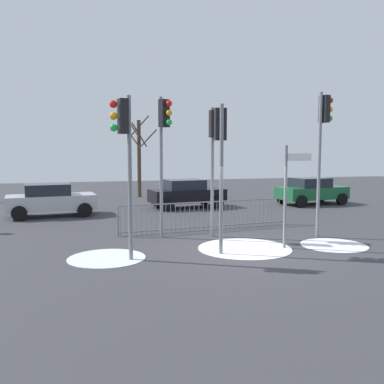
# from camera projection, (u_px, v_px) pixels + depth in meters

# --- Properties ---
(ground_plane) EXTENTS (60.00, 60.00, 0.00)m
(ground_plane) POSITION_uv_depth(u_px,v_px,m) (245.00, 251.00, 12.29)
(ground_plane) COLOR #38383D
(traffic_light_foreground_left) EXTENTS (0.33, 0.57, 4.38)m
(traffic_light_foreground_left) POSITION_uv_depth(u_px,v_px,m) (214.00, 143.00, 13.93)
(traffic_light_foreground_left) COLOR slate
(traffic_light_foreground_left) RESTS_ON ground
(traffic_light_rear_left) EXTENTS (0.56, 0.35, 4.37)m
(traffic_light_rear_left) POSITION_uv_depth(u_px,v_px,m) (124.00, 140.00, 10.90)
(traffic_light_rear_left) COLOR slate
(traffic_light_rear_left) RESTS_ON ground
(traffic_light_mid_left) EXTENTS (0.41, 0.52, 4.71)m
(traffic_light_mid_left) POSITION_uv_depth(u_px,v_px,m) (164.00, 135.00, 13.77)
(traffic_light_mid_left) COLOR slate
(traffic_light_mid_left) RESTS_ON ground
(traffic_light_foreground_right) EXTENTS (0.34, 0.57, 4.23)m
(traffic_light_foreground_right) POSITION_uv_depth(u_px,v_px,m) (220.00, 145.00, 11.76)
(traffic_light_foreground_right) COLOR slate
(traffic_light_foreground_right) RESTS_ON ground
(traffic_light_mid_right) EXTENTS (0.56, 0.36, 4.88)m
(traffic_light_mid_right) POSITION_uv_depth(u_px,v_px,m) (323.00, 132.00, 13.99)
(traffic_light_mid_right) COLOR slate
(traffic_light_mid_right) RESTS_ON ground
(direction_sign_post) EXTENTS (0.77, 0.26, 3.10)m
(direction_sign_post) POSITION_uv_depth(u_px,v_px,m) (287.00, 191.00, 12.46)
(direction_sign_post) COLOR slate
(direction_sign_post) RESTS_ON ground
(pedestrian_guard_railing) EXTENTS (6.77, 0.68, 1.07)m
(pedestrian_guard_railing) POSITION_uv_depth(u_px,v_px,m) (208.00, 215.00, 15.52)
(pedestrian_guard_railing) COLOR slate
(pedestrian_guard_railing) RESTS_ON ground
(car_black_far) EXTENTS (3.96, 2.27, 1.47)m
(car_black_far) POSITION_uv_depth(u_px,v_px,m) (186.00, 193.00, 21.59)
(car_black_far) COLOR black
(car_black_far) RESTS_ON ground
(car_silver_near) EXTENTS (3.95, 2.24, 1.47)m
(car_silver_near) POSITION_uv_depth(u_px,v_px,m) (50.00, 199.00, 18.77)
(car_silver_near) COLOR #B2B5BA
(car_silver_near) RESTS_ON ground
(car_green_trailing) EXTENTS (3.98, 2.32, 1.47)m
(car_green_trailing) POSITION_uv_depth(u_px,v_px,m) (311.00, 191.00, 22.99)
(car_green_trailing) COLOR #195933
(car_green_trailing) RESTS_ON ground
(bare_tree_left) EXTENTS (1.98, 1.97, 5.23)m
(bare_tree_left) POSITION_uv_depth(u_px,v_px,m) (139.00, 154.00, 26.60)
(bare_tree_left) COLOR #473828
(bare_tree_left) RESTS_ON ground
(snow_patch_kerb) EXTENTS (2.81, 2.81, 0.01)m
(snow_patch_kerb) POSITION_uv_depth(u_px,v_px,m) (245.00, 248.00, 12.59)
(snow_patch_kerb) COLOR white
(snow_patch_kerb) RESTS_ON ground
(snow_patch_island) EXTENTS (2.04, 2.04, 0.01)m
(snow_patch_island) POSITION_uv_depth(u_px,v_px,m) (334.00, 245.00, 13.00)
(snow_patch_island) COLOR white
(snow_patch_island) RESTS_ON ground
(snow_patch_verge) EXTENTS (2.13, 2.13, 0.01)m
(snow_patch_verge) POSITION_uv_depth(u_px,v_px,m) (107.00, 258.00, 11.44)
(snow_patch_verge) COLOR silver
(snow_patch_verge) RESTS_ON ground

